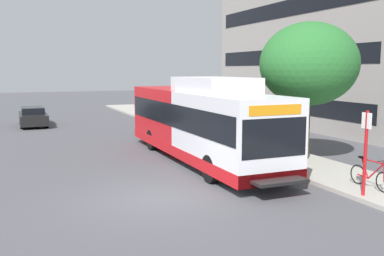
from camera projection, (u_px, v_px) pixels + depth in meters
ground_plane at (104, 153)px, 20.47m from camera, size 120.00×120.00×0.00m
sidewalk_curb at (252, 148)px, 21.35m from camera, size 3.00×56.00×0.14m
transit_bus at (200, 122)px, 18.49m from camera, size 2.58×12.25×3.65m
bus_stop_sign_pole at (366, 147)px, 12.89m from camera, size 0.10×0.36×2.60m
bicycle_parked at (371, 175)px, 13.82m from camera, size 0.52×1.76×1.02m
street_tree_near_stop at (309, 64)px, 18.02m from camera, size 4.12×4.12×5.80m
parked_car_far_lane at (33, 117)px, 30.23m from camera, size 1.80×4.50×1.33m
lattice_comm_tower at (231, 1)px, 44.97m from camera, size 1.10×1.10×33.17m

